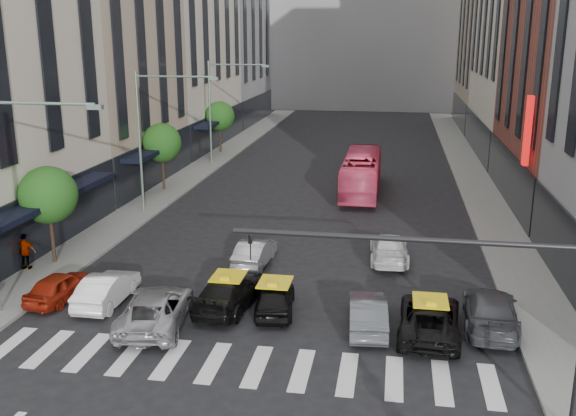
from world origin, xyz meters
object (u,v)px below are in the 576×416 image
at_px(streetlamp_near, 4,178).
at_px(bus, 361,173).
at_px(taxi_center, 275,297).
at_px(streetlamp_far, 220,99).
at_px(car_white_front, 107,289).
at_px(car_red, 60,286).
at_px(streetlamp_mid, 153,124).
at_px(pedestrian_far, 25,252).
at_px(taxi_left, 229,292).

height_order(streetlamp_near, bus, streetlamp_near).
distance_m(streetlamp_near, taxi_center, 11.86).
relative_size(streetlamp_far, car_white_front, 2.15).
bearing_deg(car_red, streetlamp_mid, -79.15).
bearing_deg(streetlamp_far, car_red, -88.40).
relative_size(taxi_center, bus, 0.36).
xyz_separation_m(car_red, taxi_center, (9.58, 0.28, 0.02)).
height_order(car_red, pedestrian_far, pedestrian_far).
relative_size(streetlamp_near, taxi_center, 2.31).
xyz_separation_m(streetlamp_mid, pedestrian_far, (-2.56, -11.21, -4.85)).
bearing_deg(pedestrian_far, streetlamp_far, -98.11).
bearing_deg(taxi_center, taxi_left, -10.13).
height_order(streetlamp_mid, car_red, streetlamp_mid).
bearing_deg(taxi_left, streetlamp_mid, -52.72).
relative_size(streetlamp_near, bus, 0.83).
distance_m(car_white_front, taxi_center, 7.39).
relative_size(streetlamp_near, car_white_front, 2.15).
xyz_separation_m(streetlamp_mid, streetlamp_far, (0.00, 16.00, 0.00)).
relative_size(streetlamp_far, car_red, 2.39).
relative_size(streetlamp_far, taxi_left, 1.83).
bearing_deg(pedestrian_far, car_red, 136.35).
height_order(streetlamp_far, car_red, streetlamp_far).
distance_m(streetlamp_mid, streetlamp_far, 16.00).
relative_size(streetlamp_near, taxi_left, 1.83).
bearing_deg(streetlamp_near, streetlamp_far, 90.00).
xyz_separation_m(streetlamp_mid, car_red, (0.84, -14.16, -5.26)).
bearing_deg(bus, streetlamp_far, -32.70).
distance_m(car_red, pedestrian_far, 4.52).
xyz_separation_m(streetlamp_near, taxi_center, (10.43, 2.13, -5.24)).
relative_size(car_white_front, bus, 0.39).
distance_m(taxi_left, bus, 21.99).
xyz_separation_m(car_red, taxi_left, (7.55, 0.41, 0.07)).
distance_m(bus, pedestrian_far, 24.44).
xyz_separation_m(streetlamp_far, bus, (12.82, -8.22, -4.40)).
distance_m(streetlamp_near, streetlamp_mid, 16.00).
relative_size(bus, pedestrian_far, 5.95).
distance_m(streetlamp_mid, taxi_center, 18.13).
distance_m(car_white_front, taxi_left, 5.36).
xyz_separation_m(streetlamp_near, car_white_front, (3.04, 1.82, -5.22)).
bearing_deg(taxi_left, bus, -95.75).
relative_size(car_red, bus, 0.35).
height_order(taxi_left, taxi_center, taxi_left).
bearing_deg(streetlamp_far, taxi_center, -70.76).
relative_size(streetlamp_mid, taxi_center, 2.31).
distance_m(streetlamp_mid, pedestrian_far, 12.48).
distance_m(streetlamp_mid, car_red, 15.13).
distance_m(streetlamp_near, car_red, 5.64).
bearing_deg(pedestrian_far, streetlamp_near, 115.35).
xyz_separation_m(streetlamp_near, streetlamp_mid, (0.00, 16.00, 0.00)).
height_order(car_white_front, taxi_center, car_white_front).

